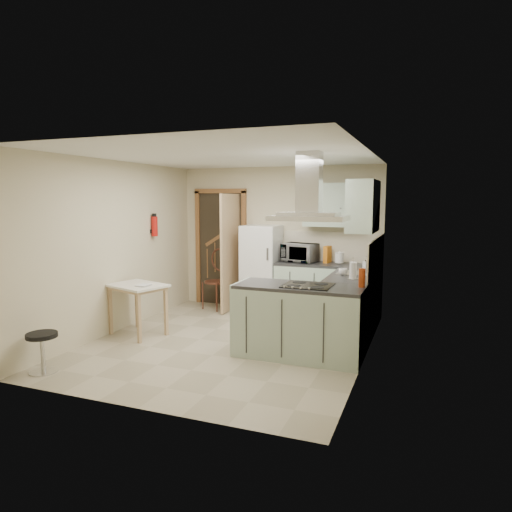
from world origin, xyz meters
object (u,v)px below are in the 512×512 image
at_px(peninsula, 299,321).
at_px(drop_leaf_table, 138,310).
at_px(extractor_hood, 309,218).
at_px(bentwood_chair, 216,282).
at_px(fridge, 262,269).
at_px(microwave, 300,253).
at_px(stool, 43,352).

relative_size(peninsula, drop_leaf_table, 1.97).
relative_size(extractor_hood, bentwood_chair, 0.93).
xyz_separation_m(fridge, peninsula, (1.22, -1.98, -0.30)).
bearing_deg(fridge, peninsula, -58.26).
xyz_separation_m(fridge, bentwood_chair, (-0.82, -0.10, -0.27)).
relative_size(fridge, extractor_hood, 1.67).
distance_m(drop_leaf_table, microwave, 2.78).
height_order(extractor_hood, microwave, extractor_hood).
bearing_deg(stool, microwave, 60.59).
height_order(stool, microwave, microwave).
distance_m(bentwood_chair, microwave, 1.59).
xyz_separation_m(peninsula, microwave, (-0.56, 2.02, 0.60)).
bearing_deg(drop_leaf_table, extractor_hood, 16.37).
xyz_separation_m(drop_leaf_table, stool, (-0.15, -1.59, -0.14)).
bearing_deg(microwave, peninsula, -62.92).
bearing_deg(peninsula, extractor_hood, 0.00).
height_order(peninsula, extractor_hood, extractor_hood).
distance_m(fridge, bentwood_chair, 0.87).
xyz_separation_m(peninsula, bentwood_chair, (-2.04, 1.88, 0.03)).
bearing_deg(extractor_hood, peninsula, 180.00).
bearing_deg(stool, fridge, 69.10).
bearing_deg(bentwood_chair, fridge, 24.82).
bearing_deg(peninsula, fridge, 121.74).
bearing_deg(stool, drop_leaf_table, 84.47).
xyz_separation_m(extractor_hood, bentwood_chair, (-2.14, 1.88, -1.24)).
distance_m(extractor_hood, stool, 3.42).
bearing_deg(peninsula, stool, -149.16).
height_order(extractor_hood, drop_leaf_table, extractor_hood).
bearing_deg(peninsula, drop_leaf_table, 178.54).
bearing_deg(microwave, stool, -107.85).
bearing_deg(microwave, fridge, -164.66).
bearing_deg(extractor_hood, stool, -150.12).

